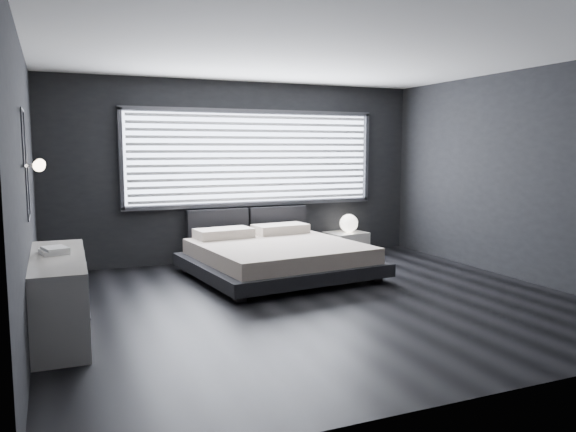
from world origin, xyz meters
name	(u,v)px	position (x,y,z in m)	size (l,w,h in m)	color
room	(317,181)	(0.00, 0.00, 1.40)	(6.04, 6.00, 2.80)	black
window	(254,158)	(0.20, 2.70, 1.61)	(4.14, 0.09, 1.52)	white
headboard	(248,224)	(0.07, 2.64, 0.57)	(1.96, 0.16, 0.52)	black
sconce_near	(39,166)	(-2.88, 0.05, 1.60)	(0.18, 0.11, 0.11)	silver
sconce_far	(40,164)	(-2.88, 0.65, 1.60)	(0.18, 0.11, 0.11)	silver
wall_art_upper	(24,138)	(-2.98, -0.55, 1.85)	(0.01, 0.48, 0.48)	#47474C
wall_art_lower	(28,192)	(-2.98, -0.30, 1.38)	(0.01, 0.48, 0.48)	#47474C
bed	(277,256)	(0.06, 1.39, 0.28)	(2.54, 2.45, 0.60)	black
nightstand	(346,243)	(1.75, 2.48, 0.18)	(0.62, 0.52, 0.36)	white
orb_lamp	(349,223)	(1.79, 2.47, 0.51)	(0.30, 0.30, 0.30)	white
dresser	(57,295)	(-2.78, -0.08, 0.38)	(0.58, 1.90, 0.76)	white
book_stack	(55,250)	(-2.78, 0.05, 0.79)	(0.29, 0.35, 0.06)	white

